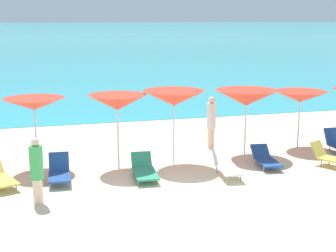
{
  "coord_description": "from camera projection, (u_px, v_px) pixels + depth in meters",
  "views": [
    {
      "loc": [
        -3.41,
        -12.11,
        4.55
      ],
      "look_at": [
        0.76,
        2.82,
        1.2
      ],
      "focal_mm": 53.95,
      "sensor_mm": 36.0,
      "label": 1
    }
  ],
  "objects": [
    {
      "name": "ground_plane",
      "position": [
        109.0,
        124.0,
        22.7
      ],
      "size": [
        50.0,
        100.0,
        0.3
      ],
      "primitive_type": "cube",
      "color": "beige"
    },
    {
      "name": "beachgoer_1",
      "position": [
        211.0,
        121.0,
        17.7
      ],
      "size": [
        0.31,
        0.31,
        1.84
      ],
      "rotation": [
        0.0,
        0.0,
        5.7
      ],
      "color": "beige",
      "rests_on": "ground_plane"
    },
    {
      "name": "beachgoer_0",
      "position": [
        37.0,
        169.0,
        12.38
      ],
      "size": [
        0.33,
        0.33,
        1.69
      ],
      "rotation": [
        0.0,
        0.0,
        3.62
      ],
      "color": "beige",
      "rests_on": "ground_plane"
    },
    {
      "name": "lounge_chair_8",
      "position": [
        332.0,
        157.0,
        15.58
      ],
      "size": [
        1.13,
        1.54,
        0.72
      ],
      "rotation": [
        0.0,
        0.0,
        0.46
      ],
      "color": "#D8BF4C",
      "rests_on": "ground_plane"
    },
    {
      "name": "umbrella_7",
      "position": [
        300.0,
        97.0,
        17.6
      ],
      "size": [
        2.05,
        2.05,
        2.03
      ],
      "color": "silver",
      "rests_on": "ground_plane"
    },
    {
      "name": "umbrella_3",
      "position": [
        34.0,
        104.0,
        15.05
      ],
      "size": [
        1.87,
        1.87,
        2.19
      ],
      "color": "silver",
      "rests_on": "ground_plane"
    },
    {
      "name": "ocean_water",
      "position": [
        32.0,
        27.0,
        229.26
      ],
      "size": [
        650.0,
        440.0,
        0.02
      ],
      "primitive_type": "cube",
      "color": "#2DADBC",
      "rests_on": "ground_plane"
    },
    {
      "name": "umbrella_6",
      "position": [
        246.0,
        98.0,
        16.6
      ],
      "size": [
        2.15,
        2.15,
        2.22
      ],
      "color": "silver",
      "rests_on": "ground_plane"
    },
    {
      "name": "lounge_chair_2",
      "position": [
        59.0,
        172.0,
        14.15
      ],
      "size": [
        0.66,
        1.31,
        0.74
      ],
      "rotation": [
        0.0,
        0.0,
        -0.06
      ],
      "color": "#1E478C",
      "rests_on": "ground_plane"
    },
    {
      "name": "lounge_chair_4",
      "position": [
        144.0,
        170.0,
        14.55
      ],
      "size": [
        0.74,
        1.64,
        0.6
      ],
      "rotation": [
        0.0,
        0.0,
        -0.08
      ],
      "color": "#268C66",
      "rests_on": "ground_plane"
    },
    {
      "name": "umbrella_4",
      "position": [
        117.0,
        103.0,
        15.1
      ],
      "size": [
        1.93,
        1.93,
        2.28
      ],
      "color": "silver",
      "rests_on": "ground_plane"
    },
    {
      "name": "lounge_chair_9",
      "position": [
        265.0,
        159.0,
        15.7
      ],
      "size": [
        0.75,
        1.57,
        0.54
      ],
      "rotation": [
        0.0,
        0.0,
        -0.12
      ],
      "color": "#1E478C",
      "rests_on": "ground_plane"
    },
    {
      "name": "lounge_chair_1",
      "position": [
        227.0,
        165.0,
        14.76
      ],
      "size": [
        0.74,
        1.72,
        0.65
      ],
      "rotation": [
        0.0,
        0.0,
        -0.12
      ],
      "color": "white",
      "rests_on": "ground_plane"
    },
    {
      "name": "umbrella_5",
      "position": [
        174.0,
        98.0,
        15.48
      ],
      "size": [
        2.05,
        2.05,
        2.36
      ],
      "color": "silver",
      "rests_on": "ground_plane"
    }
  ]
}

